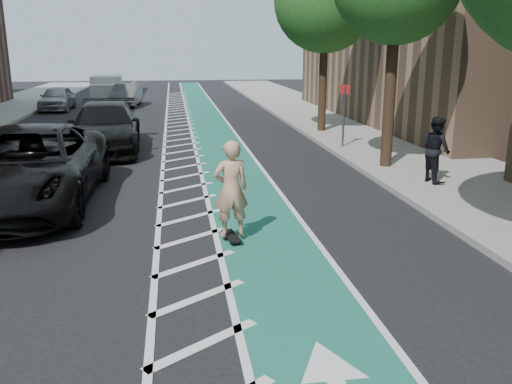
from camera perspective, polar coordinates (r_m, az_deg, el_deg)
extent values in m
plane|color=black|center=(8.80, -16.09, -11.35)|extent=(120.00, 120.00, 0.00)
cube|color=#1A5C4A|center=(18.32, -2.88, 2.93)|extent=(2.00, 90.00, 0.01)
cube|color=silver|center=(18.24, -7.58, 2.76)|extent=(1.40, 90.00, 0.01)
cube|color=gray|center=(20.01, 16.01, 3.59)|extent=(5.00, 90.00, 0.15)
cube|color=gray|center=(19.13, 9.30, 3.49)|extent=(0.12, 90.00, 0.16)
cylinder|color=#382619|center=(17.26, 14.35, 9.12)|extent=(0.36, 0.36, 4.40)
cylinder|color=#382619|center=(24.80, 7.15, 11.10)|extent=(0.36, 0.36, 4.40)
sphere|color=#1C501A|center=(24.83, 7.43, 19.41)|extent=(4.20, 4.20, 4.20)
cylinder|color=#4C4C4C|center=(21.00, 9.20, 7.60)|extent=(0.08, 0.08, 2.40)
cube|color=red|center=(20.89, 9.33, 10.59)|extent=(0.35, 0.02, 0.35)
cube|color=black|center=(11.09, -2.60, -4.65)|extent=(0.36, 0.85, 0.03)
cylinder|color=black|center=(11.34, -3.37, -4.55)|extent=(0.04, 0.07, 0.06)
cylinder|color=black|center=(11.38, -2.55, -4.47)|extent=(0.04, 0.07, 0.06)
cylinder|color=black|center=(10.85, -2.63, -5.47)|extent=(0.04, 0.07, 0.06)
cylinder|color=black|center=(10.89, -1.78, -5.38)|extent=(0.04, 0.07, 0.06)
imported|color=tan|center=(10.80, -2.66, 0.33)|extent=(0.78, 0.58, 1.96)
imported|color=black|center=(14.48, -22.96, 2.43)|extent=(3.33, 7.03, 1.94)
imported|color=black|center=(21.40, -15.58, 6.57)|extent=(2.79, 6.31, 1.80)
imported|color=#A6A7AB|center=(36.68, -20.21, 9.25)|extent=(1.78, 4.42, 1.51)
imported|color=#595A5E|center=(37.99, -13.44, 9.88)|extent=(1.91, 4.56, 1.47)
imported|color=black|center=(15.93, 18.42, 4.27)|extent=(0.81, 0.98, 1.85)
cube|color=silver|center=(41.22, -15.38, 10.41)|extent=(2.18, 3.08, 1.87)
cube|color=silver|center=(39.00, -15.59, 9.82)|extent=(1.93, 1.57, 1.40)
cylinder|color=black|center=(38.73, -16.85, 9.14)|extent=(0.26, 0.66, 0.66)
cylinder|color=black|center=(38.60, -14.33, 9.30)|extent=(0.26, 0.66, 0.66)
cylinder|color=black|center=(42.08, -16.41, 9.59)|extent=(0.26, 0.66, 0.66)
cylinder|color=black|center=(41.96, -14.09, 9.73)|extent=(0.26, 0.66, 0.66)
cylinder|color=orange|center=(19.58, -19.49, 4.06)|extent=(0.47, 0.47, 0.81)
cylinder|color=silver|center=(19.60, -19.46, 3.67)|extent=(0.48, 0.48, 0.11)
cylinder|color=silver|center=(19.56, -19.52, 4.40)|extent=(0.48, 0.48, 0.11)
cylinder|color=black|center=(19.65, -19.40, 2.95)|extent=(0.60, 0.60, 0.04)
cylinder|color=#FF640D|center=(27.29, -16.31, 7.24)|extent=(0.51, 0.51, 0.87)
cylinder|color=silver|center=(27.31, -16.29, 6.93)|extent=(0.51, 0.51, 0.12)
cylinder|color=silver|center=(27.28, -16.33, 7.50)|extent=(0.51, 0.51, 0.12)
cylinder|color=black|center=(27.35, -16.25, 6.37)|extent=(0.64, 0.64, 0.04)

